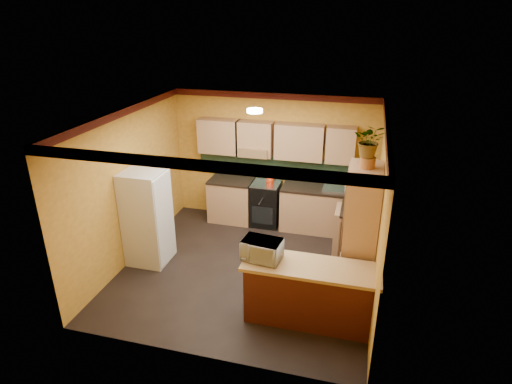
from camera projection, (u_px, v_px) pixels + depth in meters
The scene contains 15 objects.
room_shell at pixel (251, 150), 6.88m from camera, with size 4.24×4.24×2.72m.
base_cabinets_back at pixel (295, 208), 8.76m from camera, with size 3.65×0.60×0.88m, color tan.
countertop_back at pixel (296, 187), 8.58m from camera, with size 3.65×0.62×0.04m, color black.
stove at pixel (266, 204), 8.90m from camera, with size 0.58×0.58×0.91m, color black.
kettle at pixel (270, 181), 8.61m from camera, with size 0.17×0.17×0.18m, color #BA2A0C, non-canonical shape.
sink at pixel (335, 189), 8.38m from camera, with size 0.48×0.40×0.03m, color silver.
base_cabinets_right at pixel (356, 232), 7.78m from camera, with size 0.60×0.80×0.88m, color tan.
countertop_right at pixel (359, 210), 7.60m from camera, with size 0.62×0.80×0.04m, color black.
fridge at pixel (147, 217), 7.43m from camera, with size 0.68×0.66×1.70m, color silver.
pantry at pixel (360, 234), 6.45m from camera, with size 0.48×0.90×2.10m, color tan.
fern_pot at pixel (368, 162), 6.05m from camera, with size 0.22×0.22×0.16m, color #955424.
fern at pixel (370, 141), 5.93m from camera, with size 0.43×0.37×0.48m, color tan.
breakfast_bar at pixel (309, 295), 6.06m from camera, with size 1.80×0.55×0.88m, color #532313.
bar_top at pixel (311, 267), 5.88m from camera, with size 1.90×0.65×0.05m, color tan.
microwave at pixel (262, 250), 5.98m from camera, with size 0.54×0.36×0.30m, color silver.
Camera 1 is at (1.78, -6.08, 4.16)m, focal length 30.00 mm.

